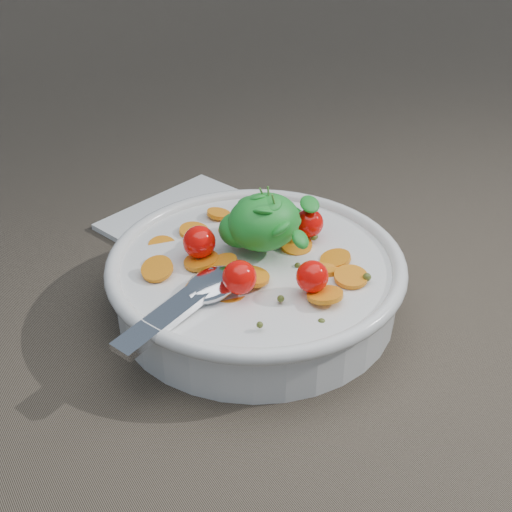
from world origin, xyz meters
TOP-DOWN VIEW (x-y plane):
  - ground at (0.00, 0.00)m, footprint 6.00×6.00m
  - bowl at (0.00, -0.01)m, footprint 0.28×0.26m
  - napkin at (0.02, 0.15)m, footprint 0.20×0.18m

SIDE VIEW (x-z plane):
  - ground at x=0.00m, z-range 0.00..0.00m
  - napkin at x=0.02m, z-range 0.00..0.01m
  - bowl at x=0.00m, z-range -0.02..0.09m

